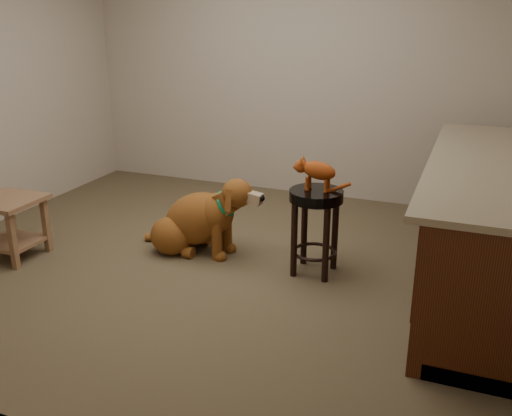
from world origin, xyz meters
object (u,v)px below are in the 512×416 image
at_px(padded_stool, 316,215).
at_px(side_table, 10,219).
at_px(wood_stool, 468,193).
at_px(tabby_kitten, 316,171).
at_px(golden_retriever, 198,221).

distance_m(padded_stool, side_table, 2.42).
xyz_separation_m(wood_stool, tabby_kitten, (-1.04, -1.13, 0.38)).
bearing_deg(side_table, wood_stool, 27.21).
height_order(side_table, golden_retriever, golden_retriever).
bearing_deg(padded_stool, tabby_kitten, 173.19).
bearing_deg(side_table, padded_stool, 14.51).
bearing_deg(tabby_kitten, golden_retriever, 179.02).
relative_size(wood_stool, tabby_kitten, 1.86).
xyz_separation_m(side_table, golden_retriever, (1.34, 0.64, -0.06)).
height_order(golden_retriever, tabby_kitten, tabby_kitten).
bearing_deg(padded_stool, golden_retriever, 177.88).
distance_m(wood_stool, tabby_kitten, 1.58).
height_order(padded_stool, golden_retriever, golden_retriever).
distance_m(padded_stool, golden_retriever, 1.02).
bearing_deg(golden_retriever, padded_stool, -0.12).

